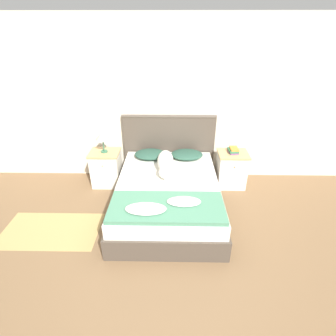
{
  "coord_description": "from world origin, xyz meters",
  "views": [
    {
      "loc": [
        -0.01,
        -2.0,
        2.39
      ],
      "look_at": [
        -0.07,
        1.26,
        0.59
      ],
      "focal_mm": 28.0,
      "sensor_mm": 36.0,
      "label": 1
    }
  ],
  "objects": [
    {
      "name": "quilt",
      "position": [
        -0.08,
        0.44,
        0.52
      ],
      "size": [
        1.34,
        0.6,
        0.09
      ],
      "color": "#4C8466",
      "rests_on": "bed"
    },
    {
      "name": "nightstand_right",
      "position": [
        0.96,
        1.76,
        0.3
      ],
      "size": [
        0.47,
        0.41,
        0.59
      ],
      "color": "silver",
      "rests_on": "ground_plane"
    },
    {
      "name": "book_stack",
      "position": [
        0.96,
        1.79,
        0.63
      ],
      "size": [
        0.16,
        0.21,
        0.07
      ],
      "color": "#703D7F",
      "rests_on": "nightstand_right"
    },
    {
      "name": "ground_plane",
      "position": [
        0.0,
        0.0,
        0.0
      ],
      "size": [
        16.0,
        16.0,
        0.0
      ],
      "primitive_type": "plane",
      "color": "brown"
    },
    {
      "name": "dog",
      "position": [
        -0.11,
        1.43,
        0.59
      ],
      "size": [
        0.24,
        0.81,
        0.22
      ],
      "color": "silver",
      "rests_on": "bed"
    },
    {
      "name": "nightstand_left",
      "position": [
        -1.1,
        1.76,
        0.3
      ],
      "size": [
        0.47,
        0.41,
        0.59
      ],
      "color": "silver",
      "rests_on": "ground_plane"
    },
    {
      "name": "pillow_left",
      "position": [
        -0.36,
        1.79,
        0.55
      ],
      "size": [
        0.51,
        0.38,
        0.12
      ],
      "color": "#284C3D",
      "rests_on": "bed"
    },
    {
      "name": "bed",
      "position": [
        -0.07,
        1.07,
        0.24
      ],
      "size": [
        1.44,
        1.93,
        0.49
      ],
      "color": "#4C4238",
      "rests_on": "ground_plane"
    },
    {
      "name": "rug",
      "position": [
        -1.6,
        0.59,
        0.0
      ],
      "size": [
        1.26,
        0.72,
        0.0
      ],
      "color": "tan",
      "rests_on": "ground_plane"
    },
    {
      "name": "headboard",
      "position": [
        -0.07,
        2.06,
        0.58
      ],
      "size": [
        1.52,
        0.06,
        1.12
      ],
      "color": "#4C4238",
      "rests_on": "ground_plane"
    },
    {
      "name": "wall_back",
      "position": [
        0.0,
        2.13,
        1.27
      ],
      "size": [
        9.0,
        0.06,
        2.55
      ],
      "color": "beige",
      "rests_on": "ground_plane"
    },
    {
      "name": "pillow_right",
      "position": [
        0.22,
        1.79,
        0.55
      ],
      "size": [
        0.51,
        0.38,
        0.12
      ],
      "color": "#284C3D",
      "rests_on": "bed"
    },
    {
      "name": "table_lamp",
      "position": [
        -1.1,
        1.77,
        0.86
      ],
      "size": [
        0.21,
        0.21,
        0.34
      ],
      "color": "#336B4C",
      "rests_on": "nightstand_left"
    }
  ]
}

